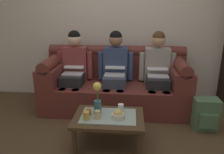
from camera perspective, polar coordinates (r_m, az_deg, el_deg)
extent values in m
plane|color=#4C3823|center=(2.75, -1.10, -17.73)|extent=(14.00, 14.00, 0.00)
cube|color=beige|center=(3.93, 1.46, 15.63)|extent=(6.00, 0.12, 2.90)
cube|color=maroon|center=(3.61, 0.71, -4.82)|extent=(2.23, 0.88, 0.42)
cube|color=maroon|center=(3.79, 1.10, 2.84)|extent=(2.23, 0.22, 0.40)
cylinder|color=maroon|center=(3.73, 1.13, 6.61)|extent=(2.23, 0.18, 0.18)
cube|color=maroon|center=(3.69, -14.56, 0.87)|extent=(0.28, 0.88, 0.28)
cylinder|color=maroon|center=(3.64, -14.78, 3.66)|extent=(0.18, 0.88, 0.18)
cube|color=maroon|center=(3.56, 16.59, 0.08)|extent=(0.28, 0.88, 0.28)
cylinder|color=maroon|center=(3.51, 16.85, 2.96)|extent=(0.18, 0.88, 0.18)
cube|color=#232326|center=(3.56, -9.87, -0.52)|extent=(0.34, 0.40, 0.15)
cylinder|color=#232326|center=(3.45, -12.32, -6.32)|extent=(0.12, 0.12, 0.42)
cylinder|color=#232326|center=(3.40, -9.07, -6.51)|extent=(0.12, 0.12, 0.42)
cube|color=brown|center=(3.73, -9.11, 3.47)|extent=(0.38, 0.22, 0.54)
cylinder|color=brown|center=(3.76, -12.73, 3.06)|extent=(0.09, 0.09, 0.44)
cylinder|color=brown|center=(3.64, -5.65, 2.97)|extent=(0.09, 0.09, 0.44)
sphere|color=beige|center=(3.63, -9.49, 9.45)|extent=(0.21, 0.21, 0.21)
sphere|color=black|center=(3.63, -9.53, 10.07)|extent=(0.19, 0.19, 0.19)
cube|color=silver|center=(3.55, -9.86, 0.85)|extent=(0.31, 0.22, 0.02)
cube|color=silver|center=(3.66, -9.38, 3.11)|extent=(0.31, 0.20, 0.09)
cube|color=black|center=(3.65, -9.41, 3.02)|extent=(0.27, 0.17, 0.07)
cube|color=#383D4C|center=(3.45, 0.65, -0.82)|extent=(0.34, 0.40, 0.15)
cylinder|color=#383D4C|center=(3.32, -1.43, -6.86)|extent=(0.12, 0.12, 0.42)
cylinder|color=#383D4C|center=(3.31, 2.03, -6.98)|extent=(0.12, 0.12, 0.42)
cube|color=navy|center=(3.63, 0.95, 3.30)|extent=(0.38, 0.22, 0.54)
cylinder|color=navy|center=(3.62, -2.82, 2.91)|extent=(0.09, 0.09, 0.44)
cylinder|color=navy|center=(3.58, 4.66, 2.74)|extent=(0.09, 0.09, 0.44)
sphere|color=#936B4C|center=(3.53, 0.96, 9.45)|extent=(0.21, 0.21, 0.21)
sphere|color=black|center=(3.52, 0.96, 10.09)|extent=(0.19, 0.19, 0.19)
cube|color=silver|center=(3.45, 0.68, 0.59)|extent=(0.31, 0.22, 0.02)
cube|color=silver|center=(3.55, 0.86, 2.93)|extent=(0.31, 0.21, 0.07)
cube|color=black|center=(3.54, 0.84, 2.85)|extent=(0.27, 0.18, 0.05)
cube|color=#232326|center=(3.47, 11.46, -1.10)|extent=(0.34, 0.40, 0.15)
cylinder|color=#232326|center=(3.32, 9.90, -7.16)|extent=(0.12, 0.12, 0.42)
cylinder|color=#232326|center=(3.35, 13.34, -7.20)|extent=(0.12, 0.12, 0.42)
cube|color=gray|center=(3.64, 11.25, 3.02)|extent=(0.38, 0.22, 0.54)
cylinder|color=gray|center=(3.59, 7.56, 2.66)|extent=(0.09, 0.09, 0.44)
cylinder|color=gray|center=(3.64, 14.97, 2.43)|extent=(0.09, 0.09, 0.44)
sphere|color=tan|center=(3.54, 11.67, 9.12)|extent=(0.21, 0.21, 0.21)
sphere|color=#472D19|center=(3.54, 11.71, 9.76)|extent=(0.19, 0.19, 0.19)
cube|color=silver|center=(3.46, 11.51, 0.31)|extent=(0.31, 0.22, 0.02)
cube|color=silver|center=(3.57, 11.36, 2.64)|extent=(0.31, 0.20, 0.09)
cube|color=black|center=(3.56, 11.38, 2.54)|extent=(0.27, 0.18, 0.07)
cube|color=#47331E|center=(2.67, -0.87, -10.27)|extent=(0.81, 0.58, 0.04)
cube|color=#9EB2A8|center=(2.65, -0.88, -9.82)|extent=(0.63, 0.41, 0.01)
cylinder|color=#47331E|center=(2.61, -9.49, -15.78)|extent=(0.06, 0.06, 0.32)
cylinder|color=#47331E|center=(2.54, 6.90, -16.64)|extent=(0.06, 0.06, 0.32)
cylinder|color=#47331E|center=(3.01, -7.24, -10.80)|extent=(0.06, 0.06, 0.32)
cylinder|color=#47331E|center=(2.95, 6.63, -11.38)|extent=(0.06, 0.06, 0.32)
cylinder|color=#336672|center=(2.69, -3.64, -7.54)|extent=(0.09, 0.09, 0.15)
cylinder|color=#3D7538|center=(2.62, -3.70, -4.58)|extent=(0.01, 0.01, 0.14)
sphere|color=#E5CC4C|center=(2.59, -3.75, -2.39)|extent=(0.10, 0.10, 0.10)
cylinder|color=silver|center=(2.57, 1.55, -9.82)|extent=(0.14, 0.14, 0.06)
sphere|color=#D8B766|center=(2.56, 1.56, -9.37)|extent=(0.12, 0.12, 0.12)
cylinder|color=#DBB77A|center=(2.57, -3.66, -9.45)|extent=(0.07, 0.07, 0.09)
cylinder|color=white|center=(2.70, 2.23, -7.90)|extent=(0.07, 0.07, 0.11)
cylinder|color=gold|center=(2.56, -6.52, -9.65)|extent=(0.07, 0.07, 0.09)
cylinder|color=#B26633|center=(2.66, -5.94, -8.78)|extent=(0.06, 0.06, 0.08)
cube|color=#4C6B4C|center=(3.28, 22.52, -8.57)|extent=(0.32, 0.22, 0.43)
cube|color=#4C6B4C|center=(3.19, 23.10, -10.28)|extent=(0.22, 0.05, 0.19)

